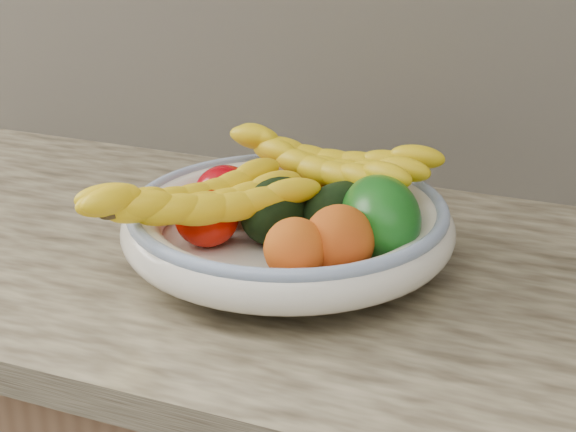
{
  "coord_description": "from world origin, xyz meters",
  "views": [
    {
      "loc": [
        0.36,
        0.78,
        1.35
      ],
      "look_at": [
        0.0,
        1.66,
        0.96
      ],
      "focal_mm": 55.0,
      "sensor_mm": 36.0,
      "label": 1
    }
  ],
  "objects_px": {
    "green_mango": "(380,217)",
    "banana_bunch_front": "(197,208)",
    "fruit_bowl": "(288,225)",
    "banana_bunch_back": "(325,169)"
  },
  "relations": [
    {
      "from": "green_mango",
      "to": "banana_bunch_front",
      "type": "distance_m",
      "value": 0.21
    },
    {
      "from": "fruit_bowl",
      "to": "banana_bunch_back",
      "type": "relative_size",
      "value": 1.31
    },
    {
      "from": "fruit_bowl",
      "to": "banana_bunch_front",
      "type": "bearing_deg",
      "value": -141.89
    },
    {
      "from": "fruit_bowl",
      "to": "banana_bunch_front",
      "type": "relative_size",
      "value": 1.33
    },
    {
      "from": "fruit_bowl",
      "to": "banana_bunch_back",
      "type": "height_order",
      "value": "banana_bunch_back"
    },
    {
      "from": "banana_bunch_front",
      "to": "banana_bunch_back",
      "type": "bearing_deg",
      "value": 4.96
    },
    {
      "from": "fruit_bowl",
      "to": "green_mango",
      "type": "bearing_deg",
      "value": 0.0
    },
    {
      "from": "green_mango",
      "to": "banana_bunch_front",
      "type": "bearing_deg",
      "value": 162.92
    },
    {
      "from": "banana_bunch_back",
      "to": "banana_bunch_front",
      "type": "relative_size",
      "value": 1.02
    },
    {
      "from": "green_mango",
      "to": "banana_bunch_back",
      "type": "distance_m",
      "value": 0.14
    }
  ]
}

